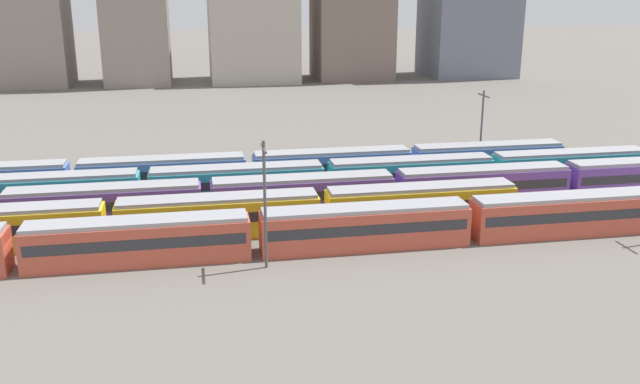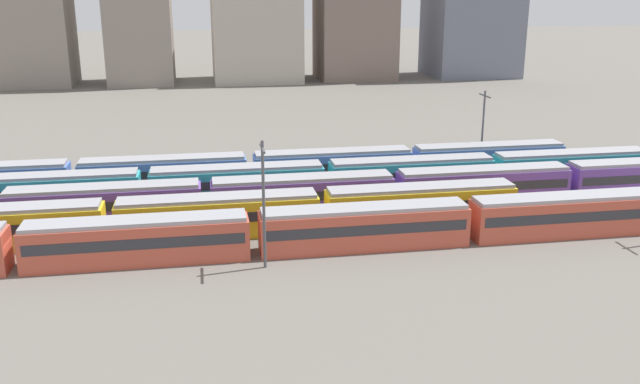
{
  "view_description": "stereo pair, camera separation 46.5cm",
  "coord_description": "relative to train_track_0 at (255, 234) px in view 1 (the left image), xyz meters",
  "views": [
    {
      "loc": [
        15.68,
        -53.97,
        21.71
      ],
      "look_at": [
        27.53,
        10.4,
        2.04
      ],
      "focal_mm": 38.67,
      "sensor_mm": 36.0,
      "label": 1
    },
    {
      "loc": [
        16.14,
        -54.06,
        21.71
      ],
      "look_at": [
        27.53,
        10.4,
        2.04
      ],
      "focal_mm": 38.67,
      "sensor_mm": 36.0,
      "label": 2
    }
  ],
  "objects": [
    {
      "name": "train_track_3",
      "position": [
        27.93,
        15.6,
        0.0
      ],
      "size": [
        112.5,
        3.06,
        3.75
      ],
      "color": "teal",
      "rests_on": "ground_plane"
    },
    {
      "name": "train_track_1",
      "position": [
        -2.75,
        5.2,
        -0.0
      ],
      "size": [
        55.8,
        3.06,
        3.75
      ],
      "color": "yellow",
      "rests_on": "ground_plane"
    },
    {
      "name": "catenary_pole_1",
      "position": [
        30.0,
        23.9,
        3.43
      ],
      "size": [
        0.24,
        3.2,
        9.59
      ],
      "color": "#4C4C51",
      "rests_on": "ground_plane"
    },
    {
      "name": "train_track_4",
      "position": [
        1.28,
        20.8,
        0.0
      ],
      "size": [
        74.7,
        3.06,
        3.75
      ],
      "color": "#4C70BC",
      "rests_on": "ground_plane"
    },
    {
      "name": "distant_building_3",
      "position": [
        9.89,
        110.83,
        10.45
      ],
      "size": [
        20.1,
        19.22,
        24.72
      ],
      "primitive_type": "cube",
      "color": "#B2A899",
      "rests_on": "ground_plane"
    },
    {
      "name": "train_track_0",
      "position": [
        0.0,
        0.0,
        0.0
      ],
      "size": [
        74.7,
        3.06,
        3.75
      ],
      "color": "#BC4C38",
      "rests_on": "ground_plane"
    },
    {
      "name": "distant_building_1",
      "position": [
        -39.78,
        110.83,
        8.75
      ],
      "size": [
        17.1,
        14.86,
        21.31
      ],
      "primitive_type": "cube",
      "color": "gray",
      "rests_on": "ground_plane"
    },
    {
      "name": "ground_plane",
      "position": [
        -20.1,
        10.4,
        -1.9
      ],
      "size": [
        600.0,
        600.0,
        0.0
      ],
      "primitive_type": "plane",
      "color": "#666059"
    },
    {
      "name": "train_track_2",
      "position": [
        5.69,
        10.4,
        0.0
      ],
      "size": [
        93.6,
        3.06,
        3.75
      ],
      "color": "#6B429E",
      "rests_on": "ground_plane"
    },
    {
      "name": "catenary_pole_0",
      "position": [
        0.62,
        -2.85,
        3.86
      ],
      "size": [
        0.24,
        3.2,
        10.41
      ],
      "color": "#4C4C51",
      "rests_on": "ground_plane"
    }
  ]
}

